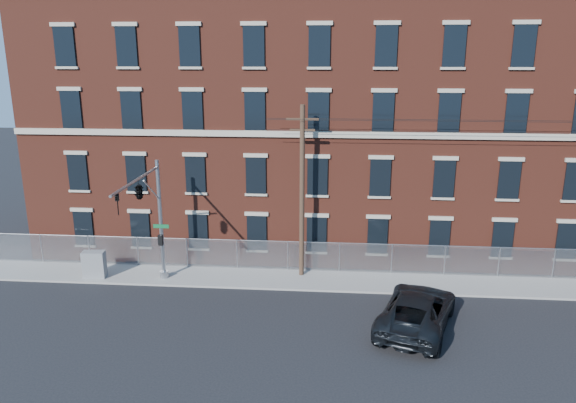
% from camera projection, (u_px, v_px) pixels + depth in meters
% --- Properties ---
extents(ground, '(140.00, 140.00, 0.00)m').
position_uv_depth(ground, '(255.00, 319.00, 26.68)').
color(ground, black).
rests_on(ground, ground).
extents(sidewalk, '(65.00, 3.00, 0.12)m').
position_uv_depth(sidewalk, '(476.00, 285.00, 30.52)').
color(sidewalk, gray).
rests_on(sidewalk, ground).
extents(mill_building, '(55.30, 14.32, 16.30)m').
position_uv_depth(mill_building, '(454.00, 124.00, 36.99)').
color(mill_building, '#5F271A').
rests_on(mill_building, ground).
extents(chain_link_fence, '(59.06, 0.06, 1.85)m').
position_uv_depth(chain_link_fence, '(472.00, 260.00, 31.51)').
color(chain_link_fence, '#A5A8AD').
rests_on(chain_link_fence, ground).
extents(traffic_signal_mast, '(0.90, 6.75, 7.00)m').
position_uv_depth(traffic_signal_mast, '(145.00, 201.00, 27.84)').
color(traffic_signal_mast, '#9EA0A5').
rests_on(traffic_signal_mast, ground).
extents(utility_pole_near, '(1.80, 0.28, 10.00)m').
position_uv_depth(utility_pole_near, '(302.00, 189.00, 30.51)').
color(utility_pole_near, '#3F2B1F').
rests_on(utility_pole_near, ground).
extents(pickup_truck, '(4.98, 7.14, 1.81)m').
position_uv_depth(pickup_truck, '(417.00, 310.00, 25.69)').
color(pickup_truck, black).
rests_on(pickup_truck, ground).
extents(utility_cabinet, '(1.32, 0.74, 1.59)m').
position_uv_depth(utility_cabinet, '(94.00, 264.00, 31.28)').
color(utility_cabinet, slate).
rests_on(utility_cabinet, sidewalk).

